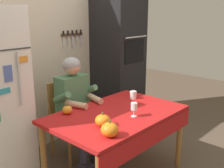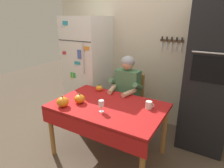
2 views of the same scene
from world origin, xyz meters
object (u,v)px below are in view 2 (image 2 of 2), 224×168
(wall_oven, at_px, (211,75))
(pumpkin_small, at_px, (99,88))
(refrigerator, at_px, (88,68))
(dining_table, at_px, (107,111))
(pumpkin_large, at_px, (63,102))
(pumpkin_medium, at_px, (80,99))
(wine_glass, at_px, (101,104))
(chair_behind_person, at_px, (130,99))
(seated_person, at_px, (126,90))
(coffee_mug, at_px, (149,105))

(wall_oven, xyz_separation_m, pumpkin_small, (-1.41, -0.56, -0.27))
(refrigerator, bearing_deg, dining_table, -42.91)
(pumpkin_large, relative_size, pumpkin_medium, 1.07)
(refrigerator, bearing_deg, pumpkin_large, -67.16)
(wine_glass, bearing_deg, dining_table, 100.82)
(wine_glass, bearing_deg, pumpkin_large, -165.48)
(wall_oven, distance_m, pumpkin_medium, 1.75)
(chair_behind_person, distance_m, wine_glass, 1.03)
(seated_person, distance_m, pumpkin_medium, 0.78)
(refrigerator, relative_size, pumpkin_small, 16.72)
(coffee_mug, relative_size, pumpkin_large, 0.72)
(dining_table, bearing_deg, pumpkin_large, -146.02)
(seated_person, distance_m, pumpkin_small, 0.40)
(chair_behind_person, bearing_deg, pumpkin_large, -110.35)
(pumpkin_large, height_order, pumpkin_small, pumpkin_large)
(dining_table, height_order, coffee_mug, coffee_mug)
(chair_behind_person, height_order, pumpkin_medium, chair_behind_person)
(wall_oven, bearing_deg, refrigerator, -178.86)
(dining_table, relative_size, pumpkin_medium, 10.09)
(wall_oven, bearing_deg, seated_person, -163.74)
(pumpkin_large, bearing_deg, pumpkin_small, 82.47)
(wine_glass, distance_m, pumpkin_medium, 0.38)
(pumpkin_small, bearing_deg, wall_oven, 21.65)
(refrigerator, xyz_separation_m, wine_glass, (0.98, -1.06, -0.06))
(wine_glass, xyz_separation_m, pumpkin_small, (-0.40, 0.54, -0.06))
(seated_person, height_order, pumpkin_small, seated_person)
(dining_table, distance_m, coffee_mug, 0.53)
(chair_behind_person, relative_size, wine_glass, 6.48)
(chair_behind_person, bearing_deg, pumpkin_small, -126.50)
(refrigerator, bearing_deg, pumpkin_medium, -58.53)
(refrigerator, relative_size, pumpkin_medium, 12.97)
(refrigerator, height_order, pumpkin_small, refrigerator)
(chair_behind_person, distance_m, pumpkin_small, 0.60)
(seated_person, relative_size, wine_glass, 8.67)
(wall_oven, height_order, coffee_mug, wall_oven)
(pumpkin_medium, height_order, pumpkin_small, pumpkin_medium)
(wine_glass, distance_m, pumpkin_small, 0.67)
(wall_oven, bearing_deg, pumpkin_small, -158.35)
(coffee_mug, xyz_separation_m, pumpkin_medium, (-0.82, -0.30, 0.01))
(refrigerator, distance_m, coffee_mug, 1.60)
(coffee_mug, bearing_deg, pumpkin_large, -152.35)
(dining_table, distance_m, pumpkin_small, 0.53)
(coffee_mug, xyz_separation_m, pumpkin_large, (-0.93, -0.49, 0.02))
(wall_oven, relative_size, dining_table, 1.50)
(seated_person, height_order, pumpkin_medium, seated_person)
(dining_table, bearing_deg, seated_person, 94.14)
(wall_oven, relative_size, chair_behind_person, 2.26)
(coffee_mug, height_order, pumpkin_small, pumpkin_small)
(seated_person, xyz_separation_m, coffee_mug, (0.52, -0.42, 0.05))
(wall_oven, relative_size, coffee_mug, 19.67)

